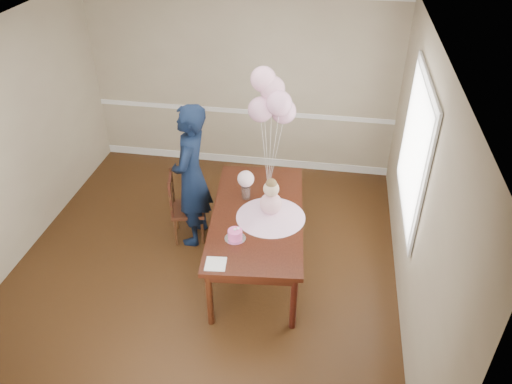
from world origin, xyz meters
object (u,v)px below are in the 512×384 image
(dining_chair_seat, at_px, (188,209))
(dining_table_top, at_px, (257,215))
(woman, at_px, (191,176))
(birthday_cake, at_px, (235,234))

(dining_chair_seat, bearing_deg, dining_table_top, -37.60)
(dining_table_top, xyz_separation_m, woman, (-0.86, 0.40, 0.18))
(birthday_cake, relative_size, woman, 0.08)
(birthday_cake, distance_m, dining_chair_seat, 1.25)
(birthday_cake, height_order, dining_chair_seat, birthday_cake)
(woman, bearing_deg, dining_chair_seat, -94.33)
(birthday_cake, bearing_deg, woman, 129.06)
(woman, bearing_deg, dining_table_top, 66.69)
(dining_table_top, bearing_deg, birthday_cake, -113.96)
(birthday_cake, distance_m, woman, 1.13)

